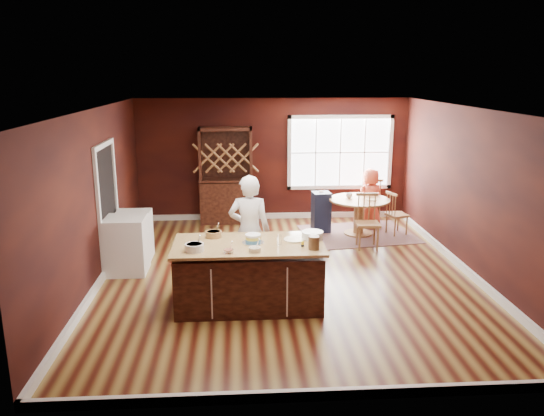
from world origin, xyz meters
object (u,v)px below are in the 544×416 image
(kitchen_island, at_px, (249,276))
(toddler, at_px, (320,193))
(dining_table, at_px, (359,209))
(baker, at_px, (249,231))
(chair_north, at_px, (369,201))
(dryer, at_px, (134,236))
(layer_cake, at_px, (253,239))
(high_chair, at_px, (321,211))
(seated_woman, at_px, (370,198))
(washer, at_px, (127,245))
(chair_east, at_px, (397,213))
(hutch, at_px, (226,176))
(chair_south, at_px, (368,221))

(kitchen_island, height_order, toddler, toddler)
(dining_table, xyz_separation_m, baker, (-2.29, -2.51, 0.34))
(chair_north, distance_m, dryer, 5.10)
(kitchen_island, bearing_deg, toddler, 66.48)
(layer_cake, relative_size, chair_north, 0.29)
(dining_table, bearing_deg, high_chair, 161.83)
(seated_woman, distance_m, washer, 5.24)
(kitchen_island, height_order, chair_north, chair_north)
(seated_woman, bearing_deg, chair_east, 107.64)
(chair_east, relative_size, toddler, 3.48)
(high_chair, bearing_deg, hutch, 151.17)
(baker, relative_size, layer_cake, 5.69)
(toddler, xyz_separation_m, dryer, (-3.55, -1.55, -0.38))
(layer_cake, height_order, dryer, layer_cake)
(chair_north, relative_size, hutch, 0.50)
(hutch, xyz_separation_m, dryer, (-1.60, -2.30, -0.62))
(high_chair, bearing_deg, baker, -124.77)
(dining_table, bearing_deg, layer_cake, -124.89)
(kitchen_island, relative_size, layer_cake, 6.83)
(chair_south, xyz_separation_m, washer, (-4.28, -0.98, -0.05))
(dining_table, relative_size, chair_south, 1.17)
(baker, distance_m, hutch, 3.63)
(dining_table, distance_m, seated_woman, 0.65)
(washer, distance_m, dryer, 0.64)
(chair_south, bearing_deg, hutch, 147.42)
(layer_cake, distance_m, seated_woman, 4.59)
(chair_east, bearing_deg, seated_woman, 17.48)
(high_chair, xyz_separation_m, washer, (-3.57, -2.09, 0.03))
(chair_south, bearing_deg, seated_woman, 78.25)
(toddler, distance_m, washer, 4.19)
(seated_woman, bearing_deg, dining_table, 36.50)
(kitchen_island, distance_m, chair_south, 3.31)
(baker, relative_size, toddler, 6.74)
(dining_table, xyz_separation_m, hutch, (-2.71, 1.10, 0.52))
(high_chair, bearing_deg, dryer, -163.32)
(chair_north, bearing_deg, toddler, 13.22)
(kitchen_island, xyz_separation_m, washer, (-1.99, 1.41, 0.03))
(high_chair, distance_m, toddler, 0.39)
(dining_table, relative_size, dryer, 1.41)
(dryer, bearing_deg, washer, -90.00)
(layer_cake, height_order, toddler, layer_cake)
(kitchen_island, xyz_separation_m, dryer, (-1.99, 2.05, -0.01))
(seated_woman, relative_size, dryer, 1.47)
(chair_south, bearing_deg, dryer, -171.87)
(toddler, bearing_deg, layer_cake, -112.76)
(baker, height_order, seated_woman, baker)
(kitchen_island, distance_m, hutch, 4.41)
(dryer, bearing_deg, seated_woman, 20.43)
(chair_south, relative_size, chair_north, 0.99)
(baker, height_order, washer, baker)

